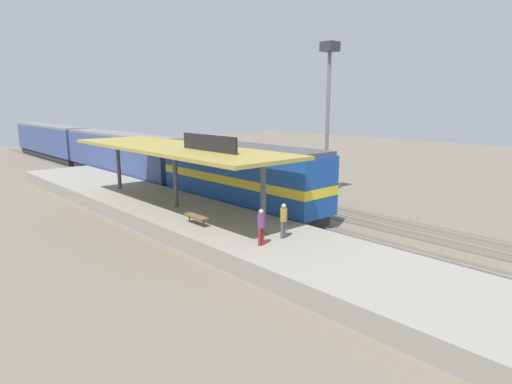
# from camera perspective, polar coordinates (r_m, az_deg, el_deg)

# --- Properties ---
(ground_plane) EXTENTS (120.00, 120.00, 0.00)m
(ground_plane) POSITION_cam_1_polar(r_m,az_deg,el_deg) (32.09, -0.17, -1.64)
(ground_plane) COLOR #706656
(track_near) EXTENTS (3.20, 110.00, 0.16)m
(track_near) POSITION_cam_1_polar(r_m,az_deg,el_deg) (30.82, -2.95, -2.15)
(track_near) COLOR #5F5649
(track_near) RESTS_ON ground
(track_far) EXTENTS (3.20, 110.00, 0.16)m
(track_far) POSITION_cam_1_polar(r_m,az_deg,el_deg) (33.83, 3.11, -0.91)
(track_far) COLOR #5F5649
(track_far) RESTS_ON ground
(platform) EXTENTS (6.00, 44.00, 0.90)m
(platform) POSITION_cam_1_polar(r_m,az_deg,el_deg) (28.14, -10.25, -2.79)
(platform) COLOR gray
(platform) RESTS_ON ground
(station_canopy) EXTENTS (5.20, 18.00, 4.70)m
(station_canopy) POSITION_cam_1_polar(r_m,az_deg,el_deg) (27.35, -10.45, 5.49)
(station_canopy) COLOR #47474C
(station_canopy) RESTS_ON platform
(platform_bench) EXTENTS (0.44, 1.70, 0.50)m
(platform_bench) POSITION_cam_1_polar(r_m,az_deg,el_deg) (23.74, -7.77, -3.18)
(platform_bench) COLOR #333338
(platform_bench) RESTS_ON platform
(locomotive) EXTENTS (2.93, 14.43, 4.44)m
(locomotive) POSITION_cam_1_polar(r_m,az_deg,el_deg) (29.82, -2.15, 2.05)
(locomotive) COLOR #28282D
(locomotive) RESTS_ON track_near
(passenger_carriage_front) EXTENTS (2.90, 20.00, 4.24)m
(passenger_carriage_front) POSITION_cam_1_polar(r_m,az_deg,el_deg) (45.02, -17.06, 4.67)
(passenger_carriage_front) COLOR #28282D
(passenger_carriage_front) RESTS_ON track_near
(passenger_carriage_rear) EXTENTS (2.90, 20.00, 4.24)m
(passenger_carriage_rear) POSITION_cam_1_polar(r_m,az_deg,el_deg) (64.40, -25.02, 6.04)
(passenger_carriage_rear) COLOR #28282D
(passenger_carriage_rear) RESTS_ON track_near
(light_mast) EXTENTS (1.10, 1.10, 11.70)m
(light_mast) POSITION_cam_1_polar(r_m,az_deg,el_deg) (34.21, 9.41, 13.20)
(light_mast) COLOR slate
(light_mast) RESTS_ON ground
(person_waiting) EXTENTS (0.34, 0.34, 1.71)m
(person_waiting) POSITION_cam_1_polar(r_m,az_deg,el_deg) (21.13, 3.60, -3.51)
(person_waiting) COLOR #4C4C51
(person_waiting) RESTS_ON platform
(person_walking) EXTENTS (0.34, 0.34, 1.71)m
(person_walking) POSITION_cam_1_polar(r_m,az_deg,el_deg) (20.04, 0.68, -4.33)
(person_walking) COLOR maroon
(person_walking) RESTS_ON platform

